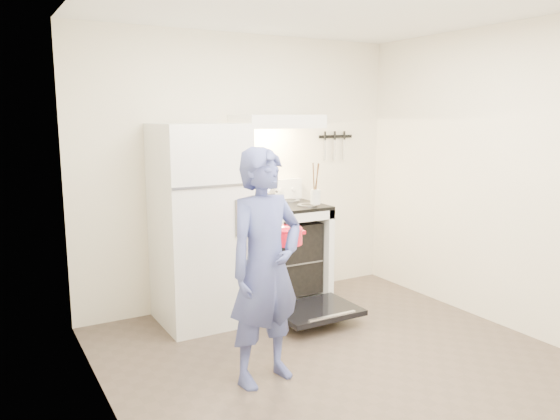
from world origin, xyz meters
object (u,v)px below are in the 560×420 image
object	(u,v)px
tea_kettle	(266,191)
person	(265,267)
dutch_oven	(286,237)
refrigerator	(200,225)
stove_body	(281,257)

from	to	relation	value
tea_kettle	person	world-z (taller)	person
tea_kettle	dutch_oven	xyz separation A→B (m)	(-0.34, -0.95, -0.20)
refrigerator	tea_kettle	xyz separation A→B (m)	(0.69, 0.09, 0.23)
person	dutch_oven	xyz separation A→B (m)	(0.37, 0.38, 0.09)
stove_body	tea_kettle	size ratio (longest dim) A/B	3.64
refrigerator	person	world-z (taller)	refrigerator
person	dutch_oven	bearing A→B (deg)	34.73
dutch_oven	stove_body	bearing A→B (deg)	62.41
stove_body	refrigerator	bearing A→B (deg)	-178.23
stove_body	person	bearing A→B (deg)	-123.57
refrigerator	tea_kettle	size ratio (longest dim) A/B	6.73
stove_body	dutch_oven	world-z (taller)	dutch_oven
stove_body	dutch_oven	bearing A→B (deg)	-117.59
refrigerator	dutch_oven	distance (m)	0.92
tea_kettle	person	bearing A→B (deg)	-118.39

